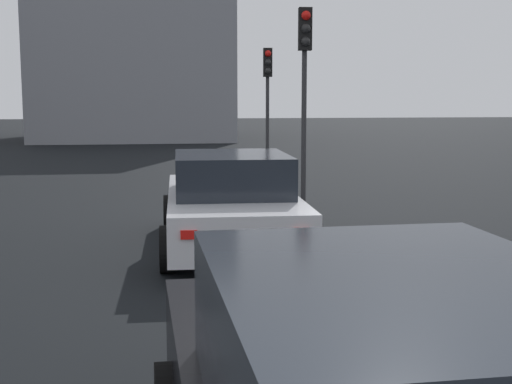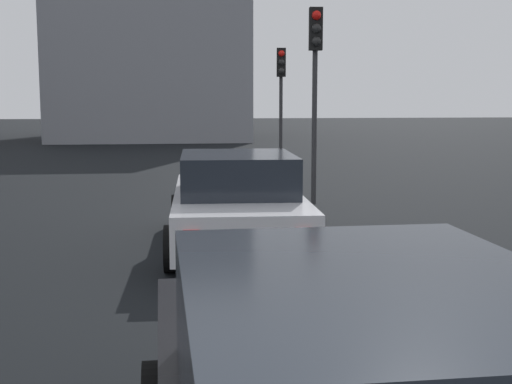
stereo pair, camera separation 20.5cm
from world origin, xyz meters
TOP-DOWN VIEW (x-y plane):
  - car_white_lead at (9.53, -0.13)m, footprint 4.87×2.25m
  - traffic_light_near_left at (20.97, -2.62)m, footprint 0.32×0.30m
  - traffic_light_near_right at (13.85, -2.24)m, footprint 0.32×0.29m
  - building_facade_left at (40.81, 2.00)m, footprint 11.98×10.72m

SIDE VIEW (x-z plane):
  - car_white_lead at x=9.53m, z-range -0.02..1.47m
  - traffic_light_near_left at x=20.97m, z-range 0.86..4.76m
  - traffic_light_near_right at x=13.85m, z-range 0.92..5.16m
  - building_facade_left at x=40.81m, z-range 0.00..10.92m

